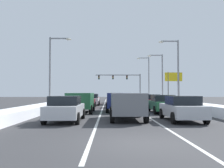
# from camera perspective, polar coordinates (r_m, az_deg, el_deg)

# --- Properties ---
(ground_plane) EXTENTS (138.87, 138.87, 0.00)m
(ground_plane) POSITION_cam_1_polar(r_m,az_deg,el_deg) (30.10, 1.26, -5.16)
(ground_plane) COLOR #333335
(lane_stripe_between_right_lane_and_center_lane) EXTENTS (0.14, 58.75, 0.01)m
(lane_stripe_between_right_lane_and_center_lane) POSITION_cam_1_polar(r_m,az_deg,el_deg) (35.52, 3.70, -4.66)
(lane_stripe_between_right_lane_and_center_lane) COLOR silver
(lane_stripe_between_right_lane_and_center_lane) RESTS_ON ground
(lane_stripe_between_center_lane_and_left_lane) EXTENTS (0.14, 58.75, 0.01)m
(lane_stripe_between_center_lane_and_left_lane) POSITION_cam_1_polar(r_m,az_deg,el_deg) (35.42, -1.81, -4.67)
(lane_stripe_between_center_lane_and_left_lane) COLOR silver
(lane_stripe_between_center_lane_and_left_lane) RESTS_ON ground
(snow_bank_right_shoulder) EXTENTS (1.69, 58.75, 0.74)m
(snow_bank_right_shoulder) POSITION_cam_1_polar(r_m,az_deg,el_deg) (36.30, 12.09, -3.98)
(snow_bank_right_shoulder) COLOR white
(snow_bank_right_shoulder) RESTS_ON ground
(snow_bank_left_shoulder) EXTENTS (1.80, 58.75, 0.64)m
(snow_bank_left_shoulder) POSITION_cam_1_polar(r_m,az_deg,el_deg) (35.89, -10.32, -4.10)
(snow_bank_left_shoulder) COLOR white
(snow_bank_left_shoulder) RESTS_ON ground
(sedan_silver_right_lane_nearest) EXTENTS (2.00, 4.50, 1.51)m
(sedan_silver_right_lane_nearest) POSITION_cam_1_polar(r_m,az_deg,el_deg) (16.05, 15.29, -5.23)
(sedan_silver_right_lane_nearest) COLOR #B7BABF
(sedan_silver_right_lane_nearest) RESTS_ON ground
(sedan_green_right_lane_second) EXTENTS (2.00, 4.50, 1.51)m
(sedan_green_right_lane_second) POSITION_cam_1_polar(r_m,az_deg,el_deg) (22.08, 11.11, -4.33)
(sedan_green_right_lane_second) COLOR #1E5633
(sedan_green_right_lane_second) RESTS_ON ground
(sedan_maroon_right_lane_third) EXTENTS (2.00, 4.50, 1.51)m
(sedan_maroon_right_lane_third) POSITION_cam_1_polar(r_m,az_deg,el_deg) (28.79, 8.63, -3.77)
(sedan_maroon_right_lane_third) COLOR maroon
(sedan_maroon_right_lane_third) RESTS_ON ground
(sedan_white_right_lane_fourth) EXTENTS (2.00, 4.50, 1.51)m
(sedan_white_right_lane_fourth) POSITION_cam_1_polar(r_m,az_deg,el_deg) (35.32, 6.61, -3.43)
(sedan_white_right_lane_fourth) COLOR silver
(sedan_white_right_lane_fourth) RESTS_ON ground
(sedan_red_right_lane_fifth) EXTENTS (2.00, 4.50, 1.51)m
(sedan_red_right_lane_fifth) POSITION_cam_1_polar(r_m,az_deg,el_deg) (41.26, 5.46, -3.21)
(sedan_red_right_lane_fifth) COLOR maroon
(sedan_red_right_lane_fifth) RESTS_ON ground
(suv_gray_center_lane_nearest) EXTENTS (2.16, 4.90, 1.67)m
(suv_gray_center_lane_nearest) POSITION_cam_1_polar(r_m,az_deg,el_deg) (16.20, 3.35, -4.37)
(suv_gray_center_lane_nearest) COLOR slate
(suv_gray_center_lane_nearest) RESTS_ON ground
(suv_navy_center_lane_second) EXTENTS (2.16, 4.90, 1.67)m
(suv_navy_center_lane_second) POSITION_cam_1_polar(r_m,az_deg,el_deg) (23.19, 1.33, -3.63)
(suv_navy_center_lane_second) COLOR navy
(suv_navy_center_lane_second) RESTS_ON ground
(sedan_charcoal_center_lane_third) EXTENTS (2.00, 4.50, 1.51)m
(sedan_charcoal_center_lane_third) POSITION_cam_1_polar(r_m,az_deg,el_deg) (29.46, 1.56, -3.75)
(sedan_charcoal_center_lane_third) COLOR #38383D
(sedan_charcoal_center_lane_third) RESTS_ON ground
(suv_tan_center_lane_fourth) EXTENTS (2.16, 4.90, 1.67)m
(suv_tan_center_lane_fourth) POSITION_cam_1_polar(r_m,az_deg,el_deg) (36.64, 0.89, -2.99)
(suv_tan_center_lane_fourth) COLOR #937F60
(suv_tan_center_lane_fourth) RESTS_ON ground
(sedan_black_center_lane_fifth) EXTENTS (2.00, 4.50, 1.51)m
(sedan_black_center_lane_fifth) POSITION_cam_1_polar(r_m,az_deg,el_deg) (42.95, 0.49, -3.17)
(sedan_black_center_lane_fifth) COLOR black
(sedan_black_center_lane_fifth) RESTS_ON ground
(sedan_silver_left_lane_nearest) EXTENTS (2.00, 4.50, 1.51)m
(sedan_silver_left_lane_nearest) POSITION_cam_1_polar(r_m,az_deg,el_deg) (15.53, -10.31, -5.38)
(sedan_silver_left_lane_nearest) COLOR #B7BABF
(sedan_silver_left_lane_nearest) RESTS_ON ground
(suv_green_left_lane_second) EXTENTS (2.16, 4.90, 1.67)m
(suv_green_left_lane_second) POSITION_cam_1_polar(r_m,az_deg,el_deg) (22.05, -6.93, -3.70)
(suv_green_left_lane_second) COLOR #1E5633
(suv_green_left_lane_second) RESTS_ON ground
(sedan_maroon_left_lane_third) EXTENTS (2.00, 4.50, 1.51)m
(sedan_maroon_left_lane_third) POSITION_cam_1_polar(r_m,az_deg,el_deg) (28.66, -5.79, -3.79)
(sedan_maroon_left_lane_third) COLOR maroon
(sedan_maroon_left_lane_third) RESTS_ON ground
(sedan_white_left_lane_fourth) EXTENTS (2.00, 4.50, 1.51)m
(sedan_white_left_lane_fourth) POSITION_cam_1_polar(r_m,az_deg,el_deg) (34.36, -4.47, -3.48)
(sedan_white_left_lane_fourth) COLOR silver
(sedan_white_left_lane_fourth) RESTS_ON ground
(sedan_red_left_lane_fifth) EXTENTS (2.00, 4.50, 1.51)m
(sedan_red_left_lane_fifth) POSITION_cam_1_polar(r_m,az_deg,el_deg) (40.15, -4.31, -3.25)
(sedan_red_left_lane_fifth) COLOR maroon
(sedan_red_left_lane_fifth) RESTS_ON ground
(traffic_light_gantry) EXTENTS (10.94, 0.47, 6.20)m
(traffic_light_gantry) POSITION_cam_1_polar(r_m,az_deg,el_deg) (62.25, 2.76, 0.89)
(traffic_light_gantry) COLOR slate
(traffic_light_gantry) RESTS_ON ground
(street_lamp_right_near) EXTENTS (2.66, 0.36, 8.47)m
(street_lamp_right_near) POSITION_cam_1_polar(r_m,az_deg,el_deg) (33.97, 13.93, 3.79)
(street_lamp_right_near) COLOR gray
(street_lamp_right_near) RESTS_ON ground
(street_lamp_right_mid) EXTENTS (2.66, 0.36, 8.21)m
(street_lamp_right_mid) POSITION_cam_1_polar(r_m,az_deg,el_deg) (44.38, 10.67, 2.27)
(street_lamp_right_mid) COLOR gray
(street_lamp_right_mid) RESTS_ON ground
(street_lamp_right_far) EXTENTS (2.66, 0.36, 9.19)m
(street_lamp_right_far) POSITION_cam_1_polar(r_m,az_deg,el_deg) (54.81, 7.85, 2.00)
(street_lamp_right_far) COLOR gray
(street_lamp_right_far) RESTS_ON ground
(street_lamp_left_mid) EXTENTS (2.66, 0.36, 8.34)m
(street_lamp_left_mid) POSITION_cam_1_polar(r_m,az_deg,el_deg) (31.49, -12.99, 4.10)
(street_lamp_left_mid) COLOR gray
(street_lamp_left_mid) RESTS_ON ground
(roadside_sign_right) EXTENTS (3.20, 0.16, 5.50)m
(roadside_sign_right) POSITION_cam_1_polar(r_m,az_deg,el_deg) (48.51, 13.52, 0.88)
(roadside_sign_right) COLOR #59595B
(roadside_sign_right) RESTS_ON ground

